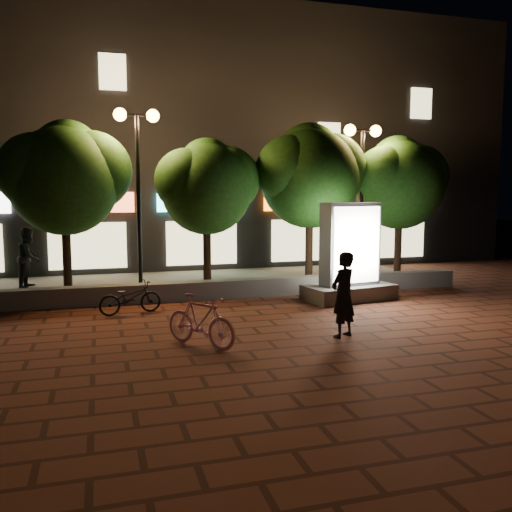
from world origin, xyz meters
name	(u,v)px	position (x,y,z in m)	size (l,w,h in m)	color
ground	(234,336)	(0.00, 0.00, 0.00)	(80.00, 80.00, 0.00)	#562A1B
retaining_wall	(199,290)	(0.00, 4.00, 0.25)	(16.00, 0.45, 0.50)	slate
sidewalk	(186,283)	(0.00, 6.50, 0.04)	(16.00, 5.00, 0.08)	slate
building_block	(160,144)	(-0.01, 12.99, 5.00)	(28.00, 8.12, 11.30)	black
tree_left	(66,174)	(-3.45, 5.46, 3.44)	(3.60, 3.00, 4.89)	black
tree_mid	(208,183)	(0.55, 5.46, 3.22)	(3.24, 2.70, 4.50)	black
tree_right	(311,172)	(3.86, 5.46, 3.57)	(3.72, 3.10, 5.07)	black
tree_far_right	(400,179)	(7.05, 5.46, 3.37)	(3.48, 2.90, 4.76)	black
street_lamp_left	(137,153)	(-1.50, 5.20, 4.03)	(1.26, 0.36, 5.18)	black
street_lamp_right	(362,162)	(5.50, 5.20, 3.89)	(1.26, 0.36, 4.98)	black
ad_kiosk	(350,261)	(3.95, 2.80, 1.07)	(2.64, 1.66, 2.66)	slate
scooter_pink	(200,321)	(-0.81, -0.56, 0.50)	(0.47, 1.67, 1.00)	pink
rider	(343,295)	(2.10, -0.70, 0.87)	(0.64, 0.42, 1.75)	black
scooter_parked	(130,298)	(-1.93, 2.67, 0.40)	(0.53, 1.52, 0.80)	black
pedestrian	(29,257)	(-4.67, 6.91, 0.99)	(0.89, 0.69, 1.83)	black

